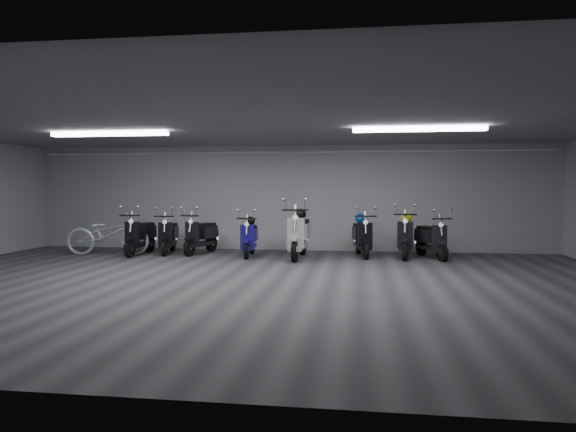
# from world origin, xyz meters

# --- Properties ---
(floor) EXTENTS (14.00, 10.00, 0.01)m
(floor) POSITION_xyz_m (0.00, 0.00, -0.01)
(floor) COLOR #38383A
(floor) RESTS_ON ground
(ceiling) EXTENTS (14.00, 10.00, 0.01)m
(ceiling) POSITION_xyz_m (0.00, 0.00, 2.80)
(ceiling) COLOR slate
(ceiling) RESTS_ON ground
(back_wall) EXTENTS (14.00, 0.01, 2.80)m
(back_wall) POSITION_xyz_m (0.00, 5.00, 1.40)
(back_wall) COLOR #A9A9AC
(back_wall) RESTS_ON ground
(front_wall) EXTENTS (14.00, 0.01, 2.80)m
(front_wall) POSITION_xyz_m (0.00, -5.00, 1.40)
(front_wall) COLOR #A9A9AC
(front_wall) RESTS_ON ground
(fluor_strip_left) EXTENTS (2.40, 0.18, 0.08)m
(fluor_strip_left) POSITION_xyz_m (-3.00, 1.00, 2.74)
(fluor_strip_left) COLOR white
(fluor_strip_left) RESTS_ON ceiling
(fluor_strip_right) EXTENTS (2.40, 0.18, 0.08)m
(fluor_strip_right) POSITION_xyz_m (3.00, 1.00, 2.74)
(fluor_strip_right) COLOR white
(fluor_strip_right) RESTS_ON ceiling
(conduit) EXTENTS (13.60, 0.05, 0.05)m
(conduit) POSITION_xyz_m (0.00, 4.92, 2.62)
(conduit) COLOR white
(conduit) RESTS_ON back_wall
(scooter_0) EXTENTS (0.60, 1.71, 1.26)m
(scooter_0) POSITION_xyz_m (-3.48, 3.47, 0.63)
(scooter_0) COLOR black
(scooter_0) RESTS_ON floor
(scooter_1) EXTENTS (0.81, 1.70, 1.21)m
(scooter_1) POSITION_xyz_m (-2.87, 3.82, 0.61)
(scooter_1) COLOR black
(scooter_1) RESTS_ON floor
(scooter_3) EXTENTS (0.90, 1.74, 1.23)m
(scooter_3) POSITION_xyz_m (-2.04, 3.86, 0.62)
(scooter_3) COLOR black
(scooter_3) RESTS_ON floor
(scooter_4) EXTENTS (0.66, 1.63, 1.18)m
(scooter_4) POSITION_xyz_m (-0.72, 3.56, 0.59)
(scooter_4) COLOR navy
(scooter_4) RESTS_ON floor
(scooter_6) EXTENTS (0.72, 1.98, 1.46)m
(scooter_6) POSITION_xyz_m (0.52, 3.35, 0.73)
(scooter_6) COLOR #B8B8BC
(scooter_6) RESTS_ON floor
(scooter_7) EXTENTS (0.81, 1.75, 1.26)m
(scooter_7) POSITION_xyz_m (2.01, 3.88, 0.63)
(scooter_7) COLOR black
(scooter_7) RESTS_ON floor
(scooter_8) EXTENTS (0.79, 1.83, 1.32)m
(scooter_8) POSITION_xyz_m (3.04, 3.82, 0.66)
(scooter_8) COLOR black
(scooter_8) RESTS_ON floor
(scooter_9) EXTENTS (1.03, 1.71, 1.21)m
(scooter_9) POSITION_xyz_m (3.62, 3.73, 0.60)
(scooter_9) COLOR black
(scooter_9) RESTS_ON floor
(bicycle) EXTENTS (2.10, 1.05, 1.30)m
(bicycle) POSITION_xyz_m (-4.27, 3.36, 0.65)
(bicycle) COLOR silver
(bicycle) RESTS_ON floor
(helmet_0) EXTENTS (0.27, 0.27, 0.27)m
(helmet_0) POSITION_xyz_m (1.97, 4.11, 0.91)
(helmet_0) COLOR navy
(helmet_0) RESTS_ON scooter_7
(helmet_1) EXTENTS (0.27, 0.27, 0.27)m
(helmet_1) POSITION_xyz_m (0.53, 3.62, 1.04)
(helmet_1) COLOR black
(helmet_1) RESTS_ON scooter_6
(helmet_2) EXTENTS (0.26, 0.26, 0.26)m
(helmet_2) POSITION_xyz_m (3.06, 4.07, 0.95)
(helmet_2) COLOR #C8B70B
(helmet_2) RESTS_ON scooter_8
(helmet_3) EXTENTS (0.23, 0.23, 0.23)m
(helmet_3) POSITION_xyz_m (-0.74, 3.78, 0.85)
(helmet_3) COLOR black
(helmet_3) RESTS_ON scooter_4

